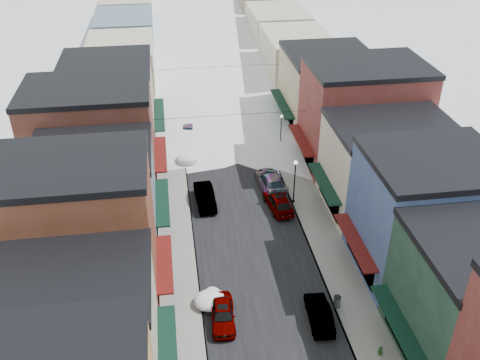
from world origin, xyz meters
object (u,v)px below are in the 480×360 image
object	(u,v)px
car_dark_hatch	(205,197)
trash_can	(337,301)
car_silver_sedan	(223,314)
car_green_sedan	(319,313)
streetlamp_near	(295,176)

from	to	relation	value
car_dark_hatch	trash_can	world-z (taller)	car_dark_hatch
trash_can	car_dark_hatch	bearing A→B (deg)	119.01
car_silver_sedan	trash_can	world-z (taller)	car_silver_sedan
car_silver_sedan	car_green_sedan	distance (m)	7.14
car_dark_hatch	streetlamp_near	world-z (taller)	streetlamp_near
car_silver_sedan	trash_can	bearing A→B (deg)	4.30
car_silver_sedan	car_green_sedan	world-z (taller)	car_silver_sedan
car_silver_sedan	trash_can	size ratio (longest dim) A/B	4.51
car_silver_sedan	car_dark_hatch	bearing A→B (deg)	93.08
car_dark_hatch	trash_can	size ratio (longest dim) A/B	5.14
car_green_sedan	trash_can	distance (m)	2.03
car_silver_sedan	car_dark_hatch	xyz separation A→B (m)	(0.07, 15.83, 0.08)
car_green_sedan	streetlamp_near	size ratio (longest dim) A/B	0.96
trash_can	streetlamp_near	world-z (taller)	streetlamp_near
streetlamp_near	car_dark_hatch	bearing A→B (deg)	172.80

